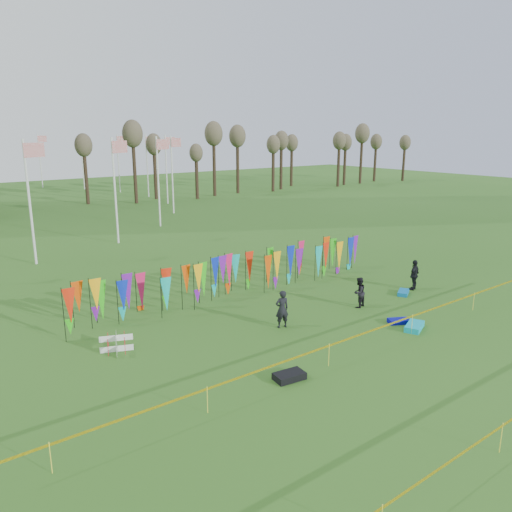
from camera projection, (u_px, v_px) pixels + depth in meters
ground at (344, 344)px, 20.40m from camera, size 160.00×160.00×0.00m
banner_row at (239, 272)px, 26.34m from camera, size 18.64×0.64×2.11m
caution_tape_near at (360, 336)px, 19.30m from camera, size 26.00×0.02×0.90m
tree_line at (274, 147)px, 71.64m from camera, size 53.92×1.92×7.84m
box_kite at (116, 343)px, 19.58m from camera, size 0.65×0.65×0.72m
person_left at (282, 309)px, 21.94m from camera, size 0.72×0.60×1.71m
person_mid at (359, 292)px, 24.50m from camera, size 0.82×0.60×1.52m
person_right at (414, 275)px, 27.19m from camera, size 1.09×0.77×1.68m
kite_bag_turquoise at (414, 327)px, 21.90m from camera, size 1.38×1.06×0.25m
kite_bag_blue at (399, 321)px, 22.59m from camera, size 1.06×0.87×0.20m
kite_bag_black at (289, 376)px, 17.48m from camera, size 1.15×0.76×0.25m
kite_bag_teal at (403, 293)px, 26.58m from camera, size 1.14×0.94×0.20m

